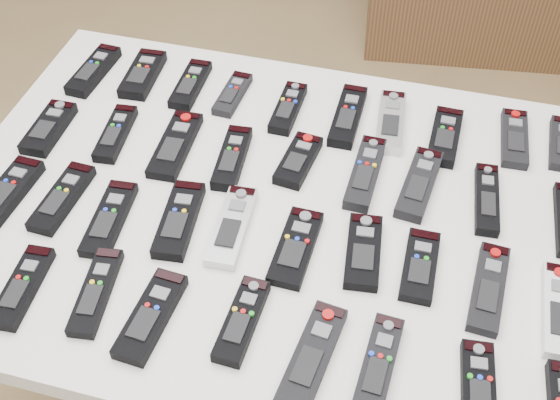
% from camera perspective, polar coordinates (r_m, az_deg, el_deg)
% --- Properties ---
extents(ground, '(4.00, 4.00, 0.00)m').
position_cam_1_polar(ground, '(2.00, -0.14, -13.46)').
color(ground, '#93724B').
rests_on(ground, ground).
extents(table, '(1.25, 0.88, 0.78)m').
position_cam_1_polar(table, '(1.35, -0.00, -2.27)').
color(table, white).
rests_on(table, ground).
extents(remote_0, '(0.06, 0.17, 0.02)m').
position_cam_1_polar(remote_0, '(1.65, -14.91, 10.14)').
color(remote_0, black).
rests_on(remote_0, table).
extents(remote_1, '(0.07, 0.16, 0.02)m').
position_cam_1_polar(remote_1, '(1.61, -11.09, 10.00)').
color(remote_1, black).
rests_on(remote_1, table).
extents(remote_2, '(0.05, 0.16, 0.02)m').
position_cam_1_polar(remote_2, '(1.57, -7.28, 9.31)').
color(remote_2, black).
rests_on(remote_2, table).
extents(remote_3, '(0.05, 0.14, 0.02)m').
position_cam_1_polar(remote_3, '(1.54, -3.87, 8.58)').
color(remote_3, black).
rests_on(remote_3, table).
extents(remote_4, '(0.05, 0.16, 0.02)m').
position_cam_1_polar(remote_4, '(1.49, 0.66, 7.48)').
color(remote_4, black).
rests_on(remote_4, table).
extents(remote_5, '(0.05, 0.18, 0.02)m').
position_cam_1_polar(remote_5, '(1.48, 5.53, 6.81)').
color(remote_5, black).
rests_on(remote_5, table).
extents(remote_6, '(0.07, 0.18, 0.02)m').
position_cam_1_polar(remote_6, '(1.48, 8.97, 6.27)').
color(remote_6, '#B7B7BC').
rests_on(remote_6, table).
extents(remote_7, '(0.06, 0.16, 0.02)m').
position_cam_1_polar(remote_7, '(1.46, 13.25, 5.04)').
color(remote_7, black).
rests_on(remote_7, table).
extents(remote_8, '(0.06, 0.17, 0.02)m').
position_cam_1_polar(remote_8, '(1.50, 18.51, 4.77)').
color(remote_8, black).
rests_on(remote_8, table).
extents(remote_10, '(0.06, 0.15, 0.02)m').
position_cam_1_polar(remote_10, '(1.52, -18.28, 5.58)').
color(remote_10, black).
rests_on(remote_10, table).
extents(remote_11, '(0.06, 0.16, 0.02)m').
position_cam_1_polar(remote_11, '(1.47, -13.22, 5.29)').
color(remote_11, black).
rests_on(remote_11, table).
extents(remote_12, '(0.07, 0.19, 0.02)m').
position_cam_1_polar(remote_12, '(1.42, -8.50, 4.45)').
color(remote_12, black).
rests_on(remote_12, table).
extents(remote_13, '(0.06, 0.17, 0.02)m').
position_cam_1_polar(remote_13, '(1.38, -3.92, 3.44)').
color(remote_13, black).
rests_on(remote_13, table).
extents(remote_14, '(0.07, 0.15, 0.02)m').
position_cam_1_polar(remote_14, '(1.37, 1.49, 3.24)').
color(remote_14, black).
rests_on(remote_14, table).
extents(remote_15, '(0.05, 0.19, 0.02)m').
position_cam_1_polar(remote_15, '(1.36, 6.94, 2.20)').
color(remote_15, black).
rests_on(remote_15, table).
extents(remote_16, '(0.07, 0.19, 0.02)m').
position_cam_1_polar(remote_16, '(1.35, 11.24, 1.29)').
color(remote_16, black).
rests_on(remote_16, table).
extents(remote_17, '(0.05, 0.17, 0.02)m').
position_cam_1_polar(remote_17, '(1.36, 16.46, 0.07)').
color(remote_17, black).
rests_on(remote_17, table).
extents(remote_19, '(0.06, 0.16, 0.02)m').
position_cam_1_polar(remote_19, '(1.41, -21.12, 0.74)').
color(remote_19, black).
rests_on(remote_19, table).
extents(remote_20, '(0.06, 0.17, 0.02)m').
position_cam_1_polar(remote_20, '(1.36, -17.29, 0.17)').
color(remote_20, black).
rests_on(remote_20, table).
extents(remote_21, '(0.07, 0.18, 0.02)m').
position_cam_1_polar(remote_21, '(1.31, -13.70, -1.48)').
color(remote_21, black).
rests_on(remote_21, table).
extents(remote_22, '(0.08, 0.18, 0.02)m').
position_cam_1_polar(remote_22, '(1.28, -8.20, -1.59)').
color(remote_22, black).
rests_on(remote_22, table).
extents(remote_23, '(0.06, 0.19, 0.02)m').
position_cam_1_polar(remote_23, '(1.26, -3.93, -2.14)').
color(remote_23, '#B7B7BC').
rests_on(remote_23, table).
extents(remote_24, '(0.06, 0.17, 0.02)m').
position_cam_1_polar(remote_24, '(1.23, 1.29, -3.86)').
color(remote_24, black).
rests_on(remote_24, table).
extents(remote_25, '(0.08, 0.16, 0.02)m').
position_cam_1_polar(remote_25, '(1.23, 6.79, -4.19)').
color(remote_25, black).
rests_on(remote_25, table).
extents(remote_26, '(0.06, 0.15, 0.02)m').
position_cam_1_polar(remote_26, '(1.22, 11.30, -5.26)').
color(remote_26, black).
rests_on(remote_26, table).
extents(remote_27, '(0.06, 0.18, 0.02)m').
position_cam_1_polar(remote_27, '(1.22, 16.60, -6.87)').
color(remote_27, black).
rests_on(remote_27, table).
extents(remote_28, '(0.05, 0.18, 0.02)m').
position_cam_1_polar(remote_28, '(1.23, 21.63, -8.31)').
color(remote_28, silver).
rests_on(remote_28, table).
extents(remote_30, '(0.06, 0.16, 0.02)m').
position_cam_1_polar(remote_30, '(1.25, -20.20, -6.64)').
color(remote_30, black).
rests_on(remote_30, table).
extents(remote_31, '(0.07, 0.18, 0.02)m').
position_cam_1_polar(remote_31, '(1.21, -14.73, -7.21)').
color(remote_31, black).
rests_on(remote_31, table).
extents(remote_32, '(0.07, 0.17, 0.02)m').
position_cam_1_polar(remote_32, '(1.16, -10.45, -9.24)').
color(remote_32, black).
rests_on(remote_32, table).
extents(remote_33, '(0.05, 0.16, 0.02)m').
position_cam_1_polar(remote_33, '(1.14, -3.12, -9.75)').
color(remote_33, black).
rests_on(remote_33, table).
extents(remote_34, '(0.08, 0.19, 0.02)m').
position_cam_1_polar(remote_34, '(1.10, 2.64, -12.52)').
color(remote_34, black).
rests_on(remote_34, table).
extents(remote_35, '(0.06, 0.18, 0.02)m').
position_cam_1_polar(remote_35, '(1.10, 7.98, -13.21)').
color(remote_35, black).
rests_on(remote_35, table).
extents(remote_36, '(0.06, 0.15, 0.02)m').
position_cam_1_polar(remote_36, '(1.12, 15.80, -14.38)').
color(remote_36, black).
rests_on(remote_36, table).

